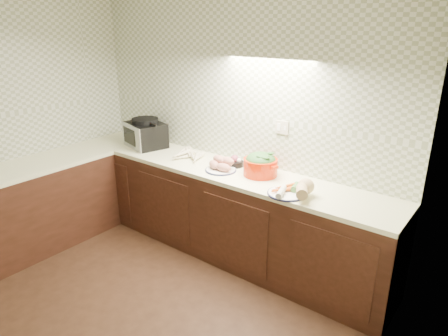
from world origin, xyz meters
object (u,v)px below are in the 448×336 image
Objects in this scene: sweet_potato_plate at (221,165)px; dutch_oven at (261,164)px; parsnip_pile at (190,156)px; veg_plate at (297,189)px; onion_bowl at (236,162)px; toaster_oven at (145,133)px.

dutch_oven reaches higher than sweet_potato_plate.
parsnip_pile is 1.32m from veg_plate.
onion_bowl is at bearing 162.42° from veg_plate.
onion_bowl is (1.20, 0.08, -0.11)m from toaster_oven.
dutch_oven is 0.96× the size of veg_plate.
dutch_oven is at bearing 18.44° from sweet_potato_plate.
dutch_oven reaches higher than parsnip_pile.
parsnip_pile is at bearing 14.20° from toaster_oven.
onion_bowl is 0.33m from dutch_oven.
dutch_oven reaches higher than veg_plate.
parsnip_pile is at bearing -165.03° from dutch_oven.
dutch_oven is at bearing -9.86° from onion_bowl.
sweet_potato_plate reaches higher than parsnip_pile.
onion_bowl is 0.36× the size of veg_plate.
sweet_potato_plate is at bearing 11.02° from toaster_oven.
toaster_oven is at bearing 175.00° from veg_plate.
dutch_oven is at bearing 2.93° from parsnip_pile.
parsnip_pile is 1.11× the size of dutch_oven.
onion_bowl is at bearing -177.81° from dutch_oven.
parsnip_pile is 0.47m from sweet_potato_plate.
parsnip_pile is at bearing -169.00° from onion_bowl.
veg_plate is (1.31, -0.16, 0.02)m from parsnip_pile.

